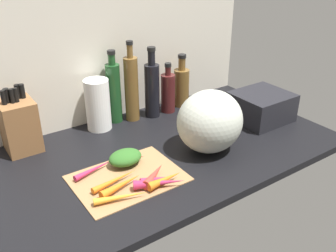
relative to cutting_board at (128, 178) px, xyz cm
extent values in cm
cube|color=black|center=(6.96, 11.70, -1.90)|extent=(170.00, 80.00, 3.00)
cube|color=beige|center=(6.96, 50.20, 29.60)|extent=(170.00, 3.00, 60.00)
cube|color=#997047|center=(0.00, 0.00, 0.00)|extent=(37.46, 27.84, 0.80)
cone|color=orange|center=(8.36, -10.73, 1.99)|extent=(13.86, 4.24, 3.19)
cone|color=#B2264C|center=(6.45, -8.94, 1.83)|extent=(11.85, 6.12, 2.86)
cone|color=#B2264C|center=(-8.14, 9.56, 1.47)|extent=(16.72, 5.68, 2.15)
cone|color=#B2264C|center=(5.78, -11.26, 2.03)|extent=(17.00, 10.36, 3.27)
cone|color=red|center=(6.81, -6.39, 2.12)|extent=(13.52, 10.70, 3.44)
cone|color=red|center=(5.13, 7.13, 2.06)|extent=(11.41, 5.21, 3.32)
cone|color=orange|center=(-8.00, -10.19, 1.53)|extent=(17.38, 7.33, 2.26)
cone|color=orange|center=(-5.04, -4.88, 1.87)|extent=(16.74, 5.99, 2.94)
cone|color=orange|center=(-5.34, -0.81, 1.50)|extent=(18.09, 4.97, 2.20)
ellipsoid|color=#2D6023|center=(3.48, 7.85, 3.05)|extent=(12.54, 9.64, 5.30)
ellipsoid|color=#B2B7A8|center=(36.42, -0.34, 11.93)|extent=(26.39, 23.99, 24.65)
cube|color=brown|center=(-24.09, 42.86, 9.84)|extent=(12.63, 16.52, 20.48)
cylinder|color=black|center=(-27.78, 41.07, 22.83)|extent=(1.87, 1.87, 5.50)
cylinder|color=black|center=(-26.30, 42.25, 22.83)|extent=(2.13, 2.13, 5.50)
cylinder|color=black|center=(-24.83, 40.87, 22.83)|extent=(1.80, 1.80, 5.50)
cylinder|color=black|center=(-23.35, 40.93, 22.83)|extent=(1.67, 1.67, 5.50)
cylinder|color=black|center=(-21.88, 44.26, 22.83)|extent=(2.02, 2.02, 5.50)
cylinder|color=black|center=(-20.41, 43.73, 22.83)|extent=(2.19, 2.19, 5.50)
cylinder|color=white|center=(8.84, 41.20, 10.83)|extent=(10.60, 10.60, 22.47)
cylinder|color=#19421E|center=(18.14, 43.91, 12.96)|extent=(6.35, 6.35, 26.72)
cylinder|color=#19421E|center=(18.14, 43.91, 28.64)|extent=(3.08, 3.08, 4.64)
cylinder|color=black|center=(18.14, 43.91, 31.76)|extent=(3.54, 3.54, 1.60)
cylinder|color=brown|center=(25.55, 41.05, 14.20)|extent=(6.33, 6.33, 29.20)
cylinder|color=brown|center=(25.55, 41.05, 31.67)|extent=(2.59, 2.59, 5.74)
cylinder|color=black|center=(25.55, 41.05, 35.34)|extent=(2.98, 2.98, 1.60)
cylinder|color=black|center=(35.09, 38.97, 12.01)|extent=(6.85, 6.85, 24.81)
cylinder|color=black|center=(35.09, 38.97, 27.65)|extent=(3.28, 3.28, 6.47)
cylinder|color=black|center=(35.09, 38.97, 31.68)|extent=(3.77, 3.77, 1.60)
cylinder|color=#471919|center=(44.06, 39.12, 8.78)|extent=(6.80, 6.80, 18.37)
cylinder|color=#471919|center=(44.06, 39.12, 20.00)|extent=(2.71, 2.71, 4.06)
cylinder|color=black|center=(44.06, 39.12, 22.83)|extent=(3.12, 3.12, 1.60)
cylinder|color=brown|center=(53.49, 41.12, 8.84)|extent=(7.49, 7.49, 18.48)
cylinder|color=brown|center=(53.49, 41.12, 21.09)|extent=(3.44, 3.44, 6.01)
cylinder|color=black|center=(53.49, 41.12, 24.89)|extent=(3.95, 3.95, 1.60)
cube|color=black|center=(73.86, 7.26, 6.01)|extent=(24.35, 22.17, 12.82)
camera|label=1|loc=(-50.19, -97.71, 75.39)|focal=40.11mm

